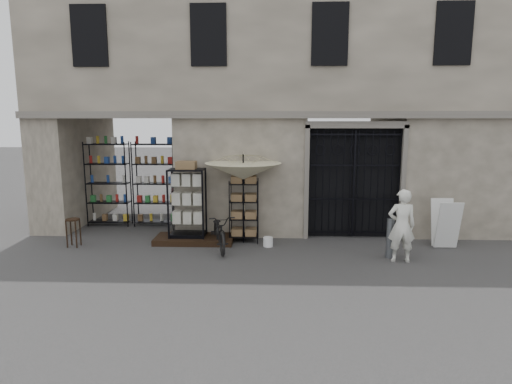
{
  "coord_description": "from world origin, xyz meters",
  "views": [
    {
      "loc": [
        -0.45,
        -9.07,
        3.12
      ],
      "look_at": [
        -0.8,
        1.4,
        1.35
      ],
      "focal_mm": 30.0,
      "sensor_mm": 36.0,
      "label": 1
    }
  ],
  "objects_px": {
    "shopkeeper": "(400,261)",
    "white_bucket": "(268,242)",
    "easel_sign": "(445,224)",
    "market_umbrella": "(243,167)",
    "steel_bollard": "(390,238)",
    "display_cabinet": "(187,206)",
    "wooden_stool": "(73,232)",
    "bicycle": "(220,249)",
    "wire_rack": "(244,211)"
  },
  "relations": [
    {
      "from": "display_cabinet",
      "to": "wire_rack",
      "type": "height_order",
      "value": "display_cabinet"
    },
    {
      "from": "steel_bollard",
      "to": "shopkeeper",
      "type": "relative_size",
      "value": 0.56
    },
    {
      "from": "wire_rack",
      "to": "market_umbrella",
      "type": "height_order",
      "value": "market_umbrella"
    },
    {
      "from": "wooden_stool",
      "to": "easel_sign",
      "type": "height_order",
      "value": "easel_sign"
    },
    {
      "from": "white_bucket",
      "to": "wooden_stool",
      "type": "distance_m",
      "value": 4.85
    },
    {
      "from": "steel_bollard",
      "to": "shopkeeper",
      "type": "height_order",
      "value": "steel_bollard"
    },
    {
      "from": "display_cabinet",
      "to": "market_umbrella",
      "type": "bearing_deg",
      "value": 0.63
    },
    {
      "from": "bicycle",
      "to": "easel_sign",
      "type": "xyz_separation_m",
      "value": [
        5.54,
        0.33,
        0.6
      ]
    },
    {
      "from": "market_umbrella",
      "to": "bicycle",
      "type": "xyz_separation_m",
      "value": [
        -0.55,
        -0.59,
        -1.96
      ]
    },
    {
      "from": "display_cabinet",
      "to": "wire_rack",
      "type": "distance_m",
      "value": 1.46
    },
    {
      "from": "white_bucket",
      "to": "bicycle",
      "type": "relative_size",
      "value": 0.14
    },
    {
      "from": "white_bucket",
      "to": "display_cabinet",
      "type": "bearing_deg",
      "value": 171.01
    },
    {
      "from": "display_cabinet",
      "to": "white_bucket",
      "type": "xyz_separation_m",
      "value": [
        2.07,
        -0.33,
        -0.82
      ]
    },
    {
      "from": "display_cabinet",
      "to": "market_umbrella",
      "type": "height_order",
      "value": "market_umbrella"
    },
    {
      "from": "wooden_stool",
      "to": "shopkeeper",
      "type": "relative_size",
      "value": 0.43
    },
    {
      "from": "white_bucket",
      "to": "easel_sign",
      "type": "height_order",
      "value": "easel_sign"
    },
    {
      "from": "easel_sign",
      "to": "market_umbrella",
      "type": "bearing_deg",
      "value": 176.19
    },
    {
      "from": "bicycle",
      "to": "shopkeeper",
      "type": "distance_m",
      "value": 4.2
    },
    {
      "from": "bicycle",
      "to": "steel_bollard",
      "type": "height_order",
      "value": "steel_bollard"
    },
    {
      "from": "market_umbrella",
      "to": "white_bucket",
      "type": "xyz_separation_m",
      "value": [
        0.63,
        -0.32,
        -1.85
      ]
    },
    {
      "from": "market_umbrella",
      "to": "bicycle",
      "type": "relative_size",
      "value": 1.59
    },
    {
      "from": "wooden_stool",
      "to": "steel_bollard",
      "type": "bearing_deg",
      "value": -4.57
    },
    {
      "from": "wire_rack",
      "to": "wooden_stool",
      "type": "bearing_deg",
      "value": -160.92
    },
    {
      "from": "bicycle",
      "to": "white_bucket",
      "type": "bearing_deg",
      "value": -1.6
    },
    {
      "from": "shopkeeper",
      "to": "bicycle",
      "type": "bearing_deg",
      "value": -8.2
    },
    {
      "from": "bicycle",
      "to": "wooden_stool",
      "type": "distance_m",
      "value": 3.68
    },
    {
      "from": "market_umbrella",
      "to": "display_cabinet",
      "type": "bearing_deg",
      "value": 179.54
    },
    {
      "from": "market_umbrella",
      "to": "easel_sign",
      "type": "relative_size",
      "value": 2.33
    },
    {
      "from": "wooden_stool",
      "to": "shopkeeper",
      "type": "bearing_deg",
      "value": -6.42
    },
    {
      "from": "white_bucket",
      "to": "steel_bollard",
      "type": "relative_size",
      "value": 0.26
    },
    {
      "from": "wire_rack",
      "to": "steel_bollard",
      "type": "relative_size",
      "value": 1.77
    },
    {
      "from": "bicycle",
      "to": "steel_bollard",
      "type": "bearing_deg",
      "value": -21.82
    },
    {
      "from": "white_bucket",
      "to": "steel_bollard",
      "type": "xyz_separation_m",
      "value": [
        2.79,
        -0.78,
        0.34
      ]
    },
    {
      "from": "shopkeeper",
      "to": "wire_rack",
      "type": "bearing_deg",
      "value": -20.43
    },
    {
      "from": "white_bucket",
      "to": "bicycle",
      "type": "height_order",
      "value": "bicycle"
    },
    {
      "from": "bicycle",
      "to": "wooden_stool",
      "type": "height_order",
      "value": "bicycle"
    },
    {
      "from": "display_cabinet",
      "to": "shopkeeper",
      "type": "xyz_separation_m",
      "value": [
        5.02,
        -1.37,
        -0.94
      ]
    },
    {
      "from": "market_umbrella",
      "to": "steel_bollard",
      "type": "xyz_separation_m",
      "value": [
        3.42,
        -1.09,
        -1.51
      ]
    },
    {
      "from": "shopkeeper",
      "to": "white_bucket",
      "type": "bearing_deg",
      "value": -17.08
    },
    {
      "from": "market_umbrella",
      "to": "shopkeeper",
      "type": "height_order",
      "value": "market_umbrella"
    },
    {
      "from": "shopkeeper",
      "to": "wooden_stool",
      "type": "bearing_deg",
      "value": -4.02
    },
    {
      "from": "bicycle",
      "to": "wooden_stool",
      "type": "xyz_separation_m",
      "value": [
        -3.66,
        0.1,
        0.37
      ]
    },
    {
      "from": "display_cabinet",
      "to": "easel_sign",
      "type": "xyz_separation_m",
      "value": [
        6.43,
        -0.27,
        -0.33
      ]
    },
    {
      "from": "display_cabinet",
      "to": "shopkeeper",
      "type": "height_order",
      "value": "display_cabinet"
    },
    {
      "from": "wire_rack",
      "to": "steel_bollard",
      "type": "xyz_separation_m",
      "value": [
        3.41,
        -1.24,
        -0.34
      ]
    },
    {
      "from": "wire_rack",
      "to": "market_umbrella",
      "type": "distance_m",
      "value": 1.18
    },
    {
      "from": "display_cabinet",
      "to": "steel_bollard",
      "type": "xyz_separation_m",
      "value": [
        4.86,
        -1.1,
        -0.48
      ]
    },
    {
      "from": "market_umbrella",
      "to": "shopkeeper",
      "type": "relative_size",
      "value": 1.67
    },
    {
      "from": "white_bucket",
      "to": "wooden_stool",
      "type": "bearing_deg",
      "value": -178.03
    },
    {
      "from": "display_cabinet",
      "to": "wooden_stool",
      "type": "xyz_separation_m",
      "value": [
        -2.77,
        -0.49,
        -0.56
      ]
    }
  ]
}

